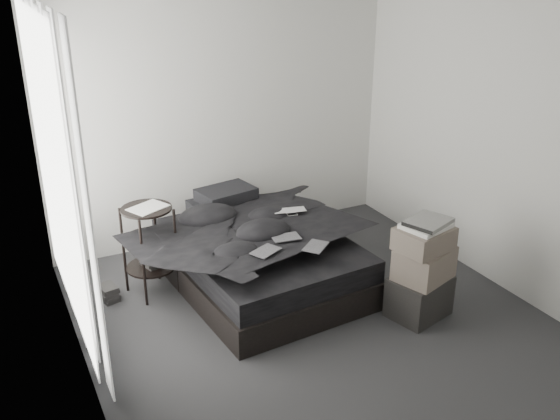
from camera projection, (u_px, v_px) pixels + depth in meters
name	position (u px, v px, depth m)	size (l,w,h in m)	color
floor	(324.00, 330.00, 5.02)	(3.60, 4.20, 0.01)	#2C2C2E
wall_back	(222.00, 115.00, 6.25)	(3.60, 0.01, 2.60)	silver
wall_left	(73.00, 224.00, 3.78)	(0.01, 4.20, 2.60)	silver
wall_right	(513.00, 146.00, 5.26)	(0.01, 4.20, 2.60)	silver
window_left	(54.00, 171.00, 4.51)	(0.02, 2.00, 2.30)	white
curtain_left	(62.00, 179.00, 4.56)	(0.06, 2.12, 2.48)	white
bed	(261.00, 271.00, 5.67)	(1.41, 1.87, 0.25)	black
mattress	(260.00, 249.00, 5.58)	(1.36, 1.81, 0.20)	black
duvet	(263.00, 230.00, 5.46)	(1.38, 1.60, 0.22)	black
pillow_lower	(220.00, 207.00, 6.07)	(0.56, 0.38, 0.13)	black
pillow_upper	(226.00, 194.00, 6.04)	(0.53, 0.36, 0.12)	black
laptop	(291.00, 206.00, 5.65)	(0.30, 0.19, 0.02)	silver
comic_a	(266.00, 243.00, 4.96)	(0.24, 0.15, 0.01)	black
comic_b	(286.00, 229.00, 5.19)	(0.24, 0.15, 0.01)	black
comic_c	(316.00, 238.00, 5.03)	(0.24, 0.15, 0.01)	black
side_stand	(150.00, 251.00, 5.44)	(0.43, 0.43, 0.80)	black
papers	(148.00, 208.00, 5.28)	(0.31, 0.23, 0.02)	white
floor_books	(109.00, 293.00, 5.43)	(0.13, 0.19, 0.13)	black
box_lower	(419.00, 296.00, 5.17)	(0.47, 0.37, 0.35)	black
box_mid	(424.00, 263.00, 5.05)	(0.44, 0.35, 0.27)	#665A50
box_upper	(424.00, 239.00, 4.96)	(0.42, 0.34, 0.18)	#665A50
art_book_white	(426.00, 226.00, 4.92)	(0.36, 0.29, 0.04)	silver
art_book_snake	(428.00, 222.00, 4.91)	(0.35, 0.28, 0.03)	silver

